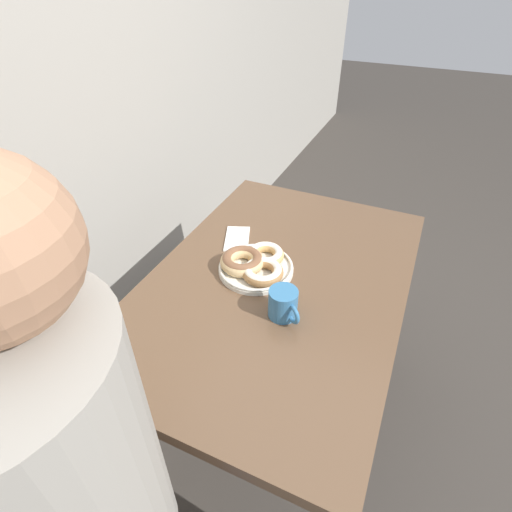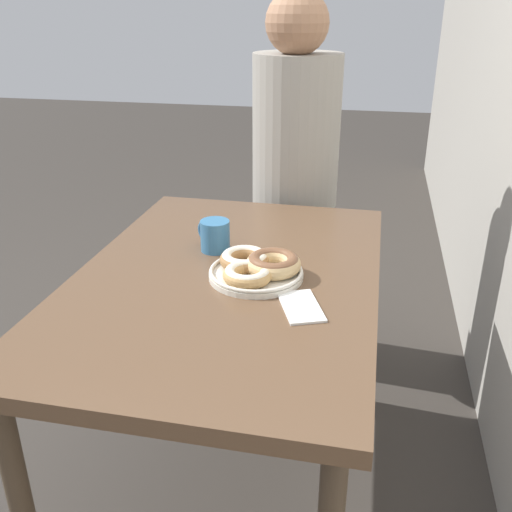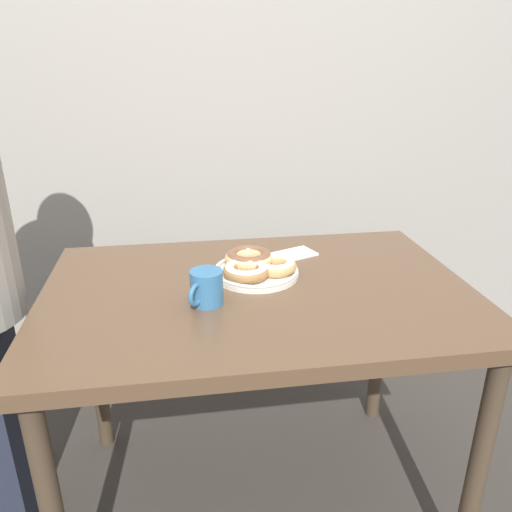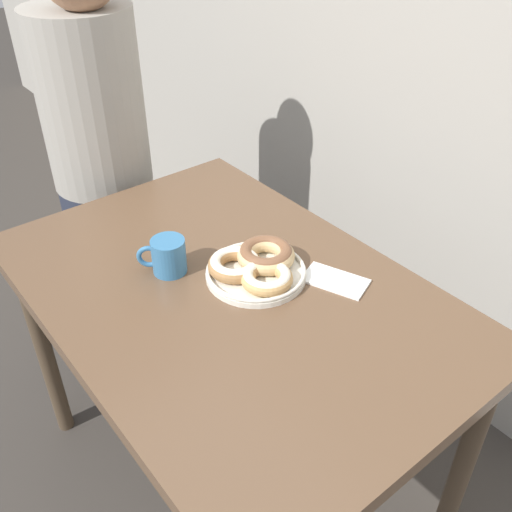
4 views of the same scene
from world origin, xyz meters
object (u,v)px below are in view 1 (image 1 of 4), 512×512
(donut_plate, at_px, (255,264))
(napkin, at_px, (237,239))
(coffee_mug, at_px, (284,304))
(dining_table, at_px, (277,297))

(donut_plate, height_order, napkin, donut_plate)
(coffee_mug, height_order, napkin, coffee_mug)
(dining_table, relative_size, donut_plate, 4.43)
(coffee_mug, bearing_deg, dining_table, 26.99)
(dining_table, height_order, coffee_mug, coffee_mug)
(coffee_mug, distance_m, napkin, 0.40)
(coffee_mug, bearing_deg, donut_plate, 46.13)
(napkin, bearing_deg, coffee_mug, -134.72)
(donut_plate, xyz_separation_m, coffee_mug, (-0.15, -0.15, 0.02))
(dining_table, height_order, donut_plate, donut_plate)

